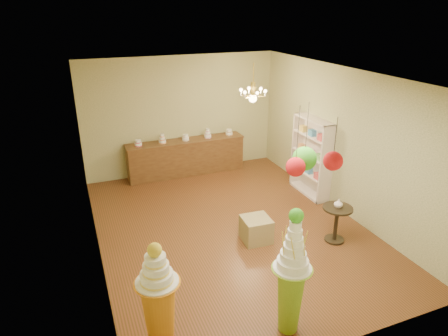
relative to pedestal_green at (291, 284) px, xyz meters
name	(u,v)px	position (x,y,z in m)	size (l,w,h in m)	color
floor	(230,228)	(0.30, 2.76, -0.74)	(6.50, 6.50, 0.00)	#593118
ceiling	(231,75)	(0.30, 2.76, 2.26)	(6.50, 6.50, 0.00)	white
wall_back	(182,116)	(0.30, 6.01, 0.76)	(5.00, 0.04, 3.00)	tan
wall_front	(340,250)	(0.30, -0.49, 0.76)	(5.00, 0.04, 3.00)	tan
wall_left	(90,178)	(-2.20, 2.76, 0.76)	(0.04, 6.50, 3.00)	tan
wall_right	(342,141)	(2.80, 2.76, 0.76)	(0.04, 6.50, 3.00)	tan
pedestal_green	(291,284)	(0.00, 0.00, 0.00)	(0.65, 0.65, 1.85)	#88B829
pedestal_orange	(159,306)	(-1.68, 0.35, -0.09)	(0.61, 0.61, 1.56)	orange
burlap_riser	(256,229)	(0.57, 2.16, -0.51)	(0.51, 0.51, 0.46)	#937F50
sideboard	(186,157)	(0.30, 5.73, -0.26)	(3.04, 0.54, 1.16)	brown
shelving_unit	(311,157)	(2.64, 3.56, 0.16)	(0.33, 1.20, 1.80)	silver
round_table	(337,219)	(1.94, 1.60, -0.29)	(0.65, 0.65, 0.70)	black
vase	(338,203)	(1.94, 1.60, 0.04)	(0.16, 0.16, 0.16)	silver
pom_red_left	(296,167)	(0.22, 0.43, 1.46)	(0.25, 0.25, 0.93)	#3B362B
pom_green_mid	(305,159)	(0.42, 0.55, 1.50)	(0.32, 0.32, 0.92)	#3B362B
pom_red_right	(333,161)	(0.31, -0.18, 1.75)	(0.22, 0.22, 0.62)	#3B362B
chandelier	(253,96)	(1.36, 4.07, 1.56)	(0.81, 0.81, 0.85)	#F1CC55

